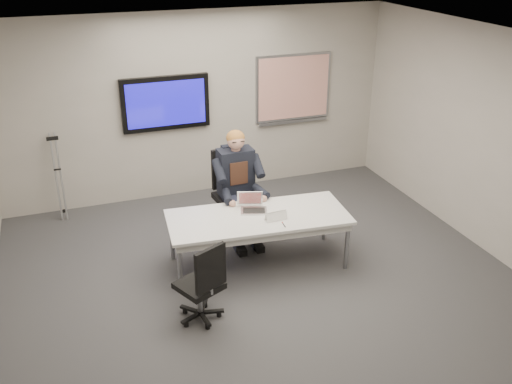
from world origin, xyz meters
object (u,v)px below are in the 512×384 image
object	(u,v)px
office_chair_far	(234,206)
office_chair_near	(202,297)
laptop	(252,205)
conference_table	(258,221)
seated_person	(241,199)

from	to	relation	value
office_chair_far	office_chair_near	world-z (taller)	office_chair_far
laptop	conference_table	bearing A→B (deg)	-67.84
office_chair_far	seated_person	xyz separation A→B (m)	(0.01, -0.28, 0.24)
office_chair_far	seated_person	size ratio (longest dim) A/B	0.77
office_chair_far	laptop	distance (m)	0.85
office_chair_near	seated_person	xyz separation A→B (m)	(0.95, 1.54, 0.30)
conference_table	seated_person	world-z (taller)	seated_person
seated_person	laptop	bearing A→B (deg)	-93.03
seated_person	laptop	xyz separation A→B (m)	(-0.01, -0.49, 0.13)
office_chair_near	seated_person	world-z (taller)	seated_person
office_chair_near	conference_table	bearing A→B (deg)	-162.51
laptop	office_chair_near	bearing A→B (deg)	-112.88
office_chair_far	conference_table	bearing A→B (deg)	-95.77
office_chair_near	laptop	world-z (taller)	office_chair_near
seated_person	office_chair_near	bearing A→B (deg)	-123.44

